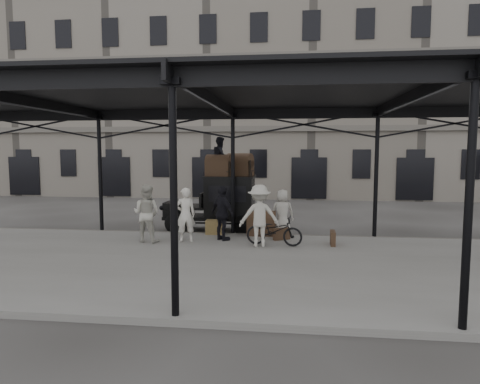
% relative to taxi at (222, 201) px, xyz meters
% --- Properties ---
extents(ground, '(120.00, 120.00, 0.00)m').
position_rel_taxi_xyz_m(ground, '(0.58, -3.07, -1.20)').
color(ground, '#383533').
rests_on(ground, ground).
extents(platform, '(28.00, 8.00, 0.15)m').
position_rel_taxi_xyz_m(platform, '(0.58, -5.07, -1.13)').
color(platform, slate).
rests_on(platform, ground).
extents(canopy, '(22.50, 9.00, 4.74)m').
position_rel_taxi_xyz_m(canopy, '(0.58, -4.79, 3.39)').
color(canopy, black).
rests_on(canopy, ground).
extents(building_frontage, '(64.00, 8.00, 14.00)m').
position_rel_taxi_xyz_m(building_frontage, '(0.58, 14.93, 5.80)').
color(building_frontage, slate).
rests_on(building_frontage, ground).
extents(taxi, '(3.65, 1.55, 2.18)m').
position_rel_taxi_xyz_m(taxi, '(0.00, 0.00, 0.00)').
color(taxi, black).
rests_on(taxi, ground).
extents(porter_left, '(0.76, 0.63, 1.79)m').
position_rel_taxi_xyz_m(porter_left, '(-0.79, -2.65, -0.16)').
color(porter_left, silver).
rests_on(porter_left, platform).
extents(porter_midleft, '(1.01, 0.83, 1.89)m').
position_rel_taxi_xyz_m(porter_midleft, '(-2.05, -2.85, -0.11)').
color(porter_midleft, beige).
rests_on(porter_midleft, platform).
extents(porter_centre, '(0.83, 0.57, 1.64)m').
position_rel_taxi_xyz_m(porter_centre, '(2.37, -1.27, -0.23)').
color(porter_centre, beige).
rests_on(porter_centre, platform).
extents(porter_official, '(1.09, 1.04, 1.81)m').
position_rel_taxi_xyz_m(porter_official, '(0.40, -2.31, -0.15)').
color(porter_official, black).
rests_on(porter_official, platform).
extents(porter_right, '(1.36, 0.92, 1.94)m').
position_rel_taxi_xyz_m(porter_right, '(1.68, -3.06, -0.08)').
color(porter_right, beige).
rests_on(porter_right, platform).
extents(bicycle, '(1.86, 0.88, 0.94)m').
position_rel_taxi_xyz_m(bicycle, '(2.14, -2.87, -0.58)').
color(bicycle, black).
rests_on(bicycle, platform).
extents(porter_roof, '(0.68, 0.81, 1.49)m').
position_rel_taxi_xyz_m(porter_roof, '(-0.03, -0.10, 1.72)').
color(porter_roof, black).
rests_on(porter_roof, taxi).
extents(steamer_trunk_roof_near, '(1.01, 0.71, 0.68)m').
position_rel_taxi_xyz_m(steamer_trunk_roof_near, '(-0.08, -0.25, 1.32)').
color(steamer_trunk_roof_near, '#462F20').
rests_on(steamer_trunk_roof_near, taxi).
extents(steamer_trunk_roof_far, '(1.12, 0.89, 0.71)m').
position_rel_taxi_xyz_m(steamer_trunk_roof_far, '(0.67, 0.20, 1.33)').
color(steamer_trunk_roof_far, '#462F20').
rests_on(steamer_trunk_roof_far, taxi).
extents(steamer_trunk_platform, '(1.01, 0.62, 0.74)m').
position_rel_taxi_xyz_m(steamer_trunk_platform, '(1.63, -1.27, -0.68)').
color(steamer_trunk_platform, '#462F20').
rests_on(steamer_trunk_platform, platform).
extents(wicker_hamper, '(0.62, 0.48, 0.50)m').
position_rel_taxi_xyz_m(wicker_hamper, '(-0.07, -1.27, -0.80)').
color(wicker_hamper, olive).
rests_on(wicker_hamper, platform).
extents(suitcase_upright, '(0.17, 0.60, 0.45)m').
position_rel_taxi_xyz_m(suitcase_upright, '(4.00, -2.63, -0.83)').
color(suitcase_upright, '#462F20').
rests_on(suitcase_upright, platform).
extents(suitcase_flat, '(0.59, 0.44, 0.40)m').
position_rel_taxi_xyz_m(suitcase_flat, '(2.36, -2.01, -0.85)').
color(suitcase_flat, '#462F20').
rests_on(suitcase_flat, platform).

